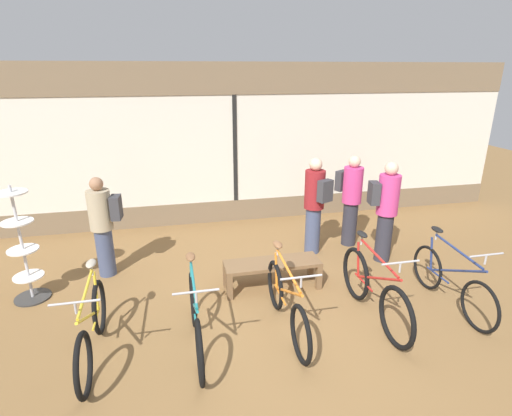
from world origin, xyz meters
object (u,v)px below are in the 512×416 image
bicycle_far_right (451,281)px  display_bench (272,266)px  bicycle_left (196,319)px  customer_near_rack (103,224)px  customer_mid_floor (315,203)px  bicycle_far_left (92,329)px  bicycle_right (374,291)px  bicycle_center (286,303)px  customer_near_bench (386,209)px  accessory_rack (24,254)px  customer_by_window (351,198)px

bicycle_far_right → display_bench: (-2.23, 0.97, -0.03)m
bicycle_left → customer_near_rack: (-1.21, 2.07, 0.47)m
bicycle_left → customer_mid_floor: (2.20, 2.14, 0.53)m
bicycle_far_left → bicycle_right: size_ratio=0.94×
bicycle_far_left → bicycle_left: size_ratio=1.00×
bicycle_center → customer_near_bench: size_ratio=1.02×
bicycle_far_left → display_bench: bearing=24.2°
accessory_rack → bicycle_far_left: bearing=-54.4°
bicycle_far_left → customer_by_window: customer_by_window is taller
bicycle_left → bicycle_center: size_ratio=0.98×
customer_by_window → accessory_rack: bearing=-171.4°
bicycle_far_right → display_bench: size_ratio=1.21×
bicycle_far_left → customer_mid_floor: bearing=31.8°
bicycle_right → customer_near_rack: size_ratio=1.14×
bicycle_far_left → customer_near_bench: size_ratio=1.00×
accessory_rack → customer_by_window: accessory_rack is taller
bicycle_far_right → customer_mid_floor: bearing=121.5°
accessory_rack → customer_mid_floor: customer_mid_floor is taller
bicycle_right → customer_mid_floor: (-0.07, 2.04, 0.51)m
accessory_rack → customer_near_bench: customer_near_bench is taller
accessory_rack → customer_by_window: (5.15, 0.78, 0.21)m
customer_mid_floor → accessory_rack: bearing=-172.5°
customer_near_rack → customer_mid_floor: customer_mid_floor is taller
bicycle_center → display_bench: bicycle_center is taller
bicycle_far_right → bicycle_center: bearing=-179.0°
bicycle_right → customer_by_window: customer_by_window is taller
accessory_rack → display_bench: (3.38, -0.44, -0.34)m
display_bench → customer_near_rack: size_ratio=0.89×
bicycle_far_right → customer_mid_floor: 2.40m
bicycle_right → bicycle_far_right: (1.15, 0.04, -0.02)m
display_bench → customer_mid_floor: size_ratio=0.83×
bicycle_center → bicycle_right: bearing=-0.0°
customer_near_bench → customer_mid_floor: bearing=152.2°
bicycle_left → customer_near_rack: 2.44m
display_bench → customer_by_window: size_ratio=0.84×
bicycle_far_left → accessory_rack: (-1.06, 1.48, 0.32)m
bicycle_left → customer_mid_floor: 3.11m
bicycle_right → accessory_rack: bearing=161.9°
bicycle_far_right → customer_by_window: (-0.46, 2.20, 0.52)m
bicycle_left → customer_by_window: size_ratio=1.02×
bicycle_right → customer_by_window: 2.40m
bicycle_far_left → bicycle_left: bicycle_left is taller
display_bench → bicycle_far_left: bearing=-155.8°
bicycle_far_right → accessory_rack: (-5.61, 1.42, 0.31)m
bicycle_center → customer_near_rack: (-2.32, 1.96, 0.48)m
bicycle_far_left → customer_near_bench: bearing=19.3°
bicycle_far_left → bicycle_center: bearing=0.7°
customer_mid_floor → bicycle_center: bearing=-118.2°
accessory_rack → bicycle_center: bearing=-23.9°
bicycle_right → customer_near_rack: 4.02m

